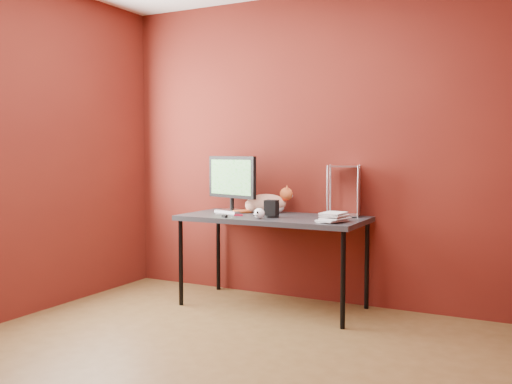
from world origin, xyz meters
The scene contains 11 objects.
room centered at (0.00, 0.00, 1.45)m, with size 3.52×3.52×2.61m.
desk centered at (-0.15, 1.37, 0.70)m, with size 1.50×0.70×0.75m.
monitor centered at (-0.59, 1.48, 1.02)m, with size 0.54×0.25×0.48m.
cat centered at (-0.31, 1.57, 0.83)m, with size 0.44×0.35×0.24m.
skull_mug centered at (-0.16, 1.14, 0.79)m, with size 0.09×0.09×0.08m.
speaker centered at (-0.12, 1.28, 0.81)m, with size 0.12×0.12×0.14m.
book_stack centered at (0.36, 1.23, 1.17)m, with size 0.22×0.25×0.84m.
wire_rack centered at (0.36, 1.63, 0.96)m, with size 0.28×0.25×0.41m.
pocket_knife centered at (-0.40, 1.25, 0.76)m, with size 0.07×0.02×0.01m, color maroon.
black_gadget centered at (-0.44, 1.09, 0.76)m, with size 0.05×0.03×0.02m, color black.
washer centered at (-0.39, 1.14, 0.75)m, with size 0.04×0.04×0.00m, color #B7B8BC.
Camera 1 is at (1.84, -2.79, 1.27)m, focal length 40.00 mm.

